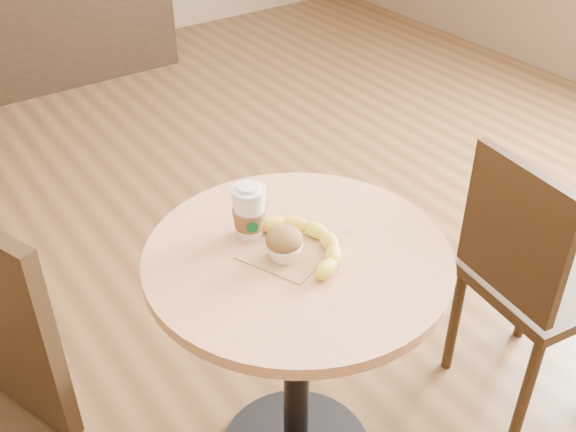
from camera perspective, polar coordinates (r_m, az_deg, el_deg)
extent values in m
cylinder|color=black|center=(1.81, 0.74, -12.51)|extent=(0.07, 0.07, 0.72)
cylinder|color=tan|center=(1.57, 0.84, -3.54)|extent=(0.72, 0.72, 0.03)
cube|color=#302011|center=(2.12, 20.81, -5.26)|extent=(0.42, 0.42, 0.04)
cylinder|color=#302011|center=(2.43, 19.80, -5.82)|extent=(0.03, 0.03, 0.42)
cylinder|color=#302011|center=(2.09, 19.59, -13.60)|extent=(0.03, 0.03, 0.42)
cylinder|color=#302011|center=(2.24, 13.94, -8.48)|extent=(0.03, 0.03, 0.42)
cube|color=#302011|center=(1.87, 18.66, -1.37)|extent=(0.07, 0.36, 0.40)
cube|color=#A0784D|center=(1.58, 0.55, -2.36)|extent=(0.29, 0.26, 0.00)
cylinder|color=silver|center=(1.55, -3.38, 2.14)|extent=(0.08, 0.08, 0.01)
cylinder|color=silver|center=(1.54, -3.40, 2.44)|extent=(0.05, 0.05, 0.01)
cylinder|color=#074B25|center=(1.56, -3.03, -0.98)|extent=(0.03, 0.01, 0.03)
ellipsoid|color=brown|center=(1.51, -0.34, -1.99)|extent=(0.09, 0.09, 0.06)
ellipsoid|color=#F2E6C1|center=(1.50, -0.34, -1.46)|extent=(0.03, 0.03, 0.02)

